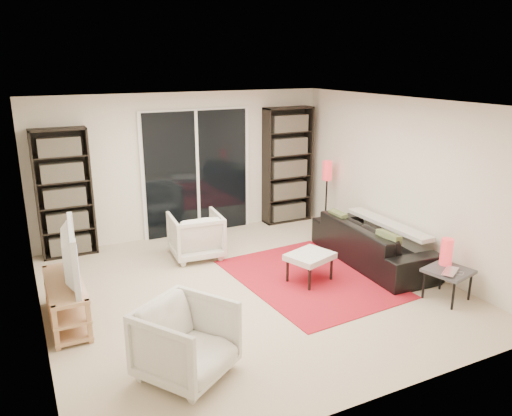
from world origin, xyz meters
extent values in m
plane|color=#C4B194|center=(0.00, 0.00, 0.00)|extent=(5.00, 5.00, 0.00)
cube|color=silver|center=(0.00, 2.50, 1.20)|extent=(5.00, 0.02, 2.40)
cube|color=silver|center=(0.00, -2.50, 1.20)|extent=(5.00, 0.02, 2.40)
cube|color=silver|center=(-2.50, 0.00, 1.20)|extent=(0.02, 5.00, 2.40)
cube|color=silver|center=(2.50, 0.00, 1.20)|extent=(0.02, 5.00, 2.40)
cube|color=white|center=(0.00, 0.00, 2.40)|extent=(5.00, 5.00, 0.02)
cube|color=white|center=(0.20, 2.47, 1.05)|extent=(1.92, 0.06, 2.16)
cube|color=black|center=(0.20, 2.44, 1.05)|extent=(1.80, 0.02, 2.10)
cube|color=white|center=(0.20, 2.42, 1.05)|extent=(0.05, 0.02, 2.10)
cube|color=black|center=(-1.95, 2.34, 0.97)|extent=(0.80, 0.30, 1.95)
cube|color=#7E5308|center=(-1.95, 2.32, 0.97)|extent=(0.70, 0.22, 1.85)
cube|color=black|center=(1.90, 2.34, 1.05)|extent=(0.90, 0.30, 2.10)
cube|color=#7E5308|center=(1.90, 2.32, 1.05)|extent=(0.80, 0.22, 2.00)
cube|color=tan|center=(-2.23, 0.15, 0.48)|extent=(0.39, 1.21, 0.04)
cube|color=tan|center=(-2.23, 0.15, 0.25)|extent=(0.39, 1.21, 0.03)
cube|color=tan|center=(-2.23, 0.15, 0.06)|extent=(0.39, 1.21, 0.04)
cube|color=tan|center=(-2.40, -0.42, 0.25)|extent=(0.05, 0.05, 0.50)
cube|color=tan|center=(-2.40, 0.71, 0.25)|extent=(0.05, 0.05, 0.50)
cube|color=tan|center=(-2.07, -0.42, 0.25)|extent=(0.05, 0.05, 0.50)
cube|color=tan|center=(-2.07, 0.71, 0.25)|extent=(0.05, 0.05, 0.50)
imported|color=black|center=(-2.21, 0.15, 0.82)|extent=(0.24, 1.14, 0.65)
cube|color=#B01523|center=(0.88, -0.08, 0.01)|extent=(1.92, 2.50, 0.01)
imported|color=black|center=(2.03, 0.02, 0.31)|extent=(0.94, 2.18, 0.62)
imported|color=silver|center=(-0.23, 1.38, 0.35)|extent=(0.80, 0.82, 0.69)
imported|color=silver|center=(-1.33, -1.42, 0.36)|extent=(1.09, 1.09, 0.72)
cube|color=silver|center=(0.84, -0.14, 0.36)|extent=(0.71, 0.64, 0.08)
cylinder|color=black|center=(0.68, -0.40, 0.16)|extent=(0.04, 0.04, 0.32)
cylinder|color=black|center=(0.56, -0.04, 0.16)|extent=(0.04, 0.04, 0.32)
cylinder|color=black|center=(1.12, -0.25, 0.16)|extent=(0.04, 0.04, 0.32)
cylinder|color=black|center=(1.00, 0.11, 0.16)|extent=(0.04, 0.04, 0.32)
cube|color=#3F3F43|center=(2.10, -1.35, 0.38)|extent=(0.60, 0.60, 0.04)
cylinder|color=black|center=(1.95, -1.60, 0.19)|extent=(0.03, 0.03, 0.38)
cylinder|color=black|center=(1.86, -1.21, 0.19)|extent=(0.03, 0.03, 0.38)
cylinder|color=black|center=(2.34, -1.50, 0.19)|extent=(0.03, 0.03, 0.38)
cylinder|color=black|center=(2.25, -1.11, 0.19)|extent=(0.03, 0.03, 0.38)
imported|color=silver|center=(2.06, -1.48, 0.41)|extent=(0.41, 0.36, 0.03)
cylinder|color=red|center=(2.19, -1.21, 0.57)|extent=(0.15, 0.15, 0.34)
cylinder|color=black|center=(2.27, 1.60, 0.01)|extent=(0.18, 0.18, 0.03)
cylinder|color=black|center=(2.27, 1.60, 0.46)|extent=(0.03, 0.03, 0.92)
cylinder|color=red|center=(2.27, 1.60, 1.06)|extent=(0.17, 0.17, 0.33)
camera|label=1|loc=(-2.57, -5.41, 2.89)|focal=35.00mm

